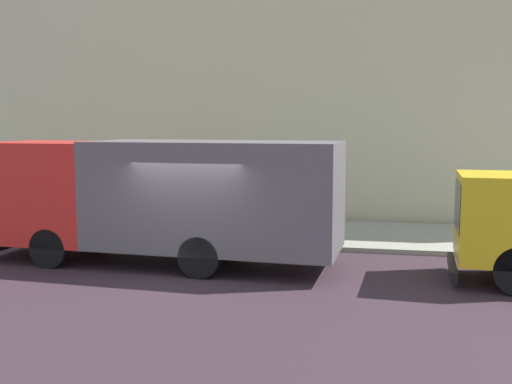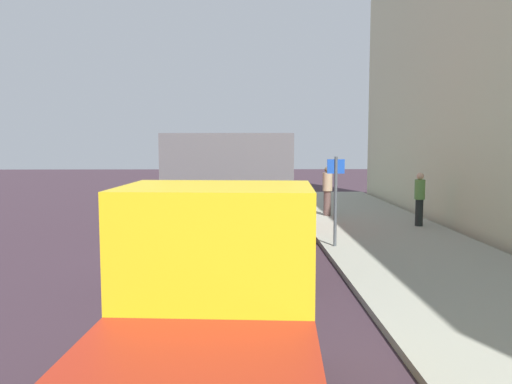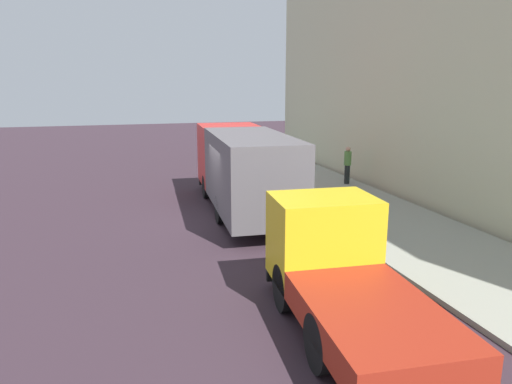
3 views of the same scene
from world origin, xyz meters
The scene contains 7 objects.
ground centered at (0.00, 0.00, 0.00)m, with size 80.00×80.00×0.00m, color #35252F.
sidewalk centered at (5.13, 0.00, 0.06)m, with size 4.26×30.00×0.13m, color gray.
building_facade centered at (7.76, 0.00, 5.76)m, with size 0.50×30.00×11.52m, color beige.
large_utility_truck centered at (0.92, 1.04, 1.66)m, with size 2.86×8.70×2.93m.
pedestrian_walking centered at (6.51, 3.82, 1.03)m, with size 0.39×0.39×1.69m.
pedestrian_standing centered at (3.97, 6.20, 1.07)m, with size 0.50×0.50×1.76m.
street_sign_post centered at (3.29, 0.71, 1.49)m, with size 0.44×0.08×2.28m.
Camera 1 is at (-12.26, -3.90, 3.34)m, focal length 41.48 mm.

